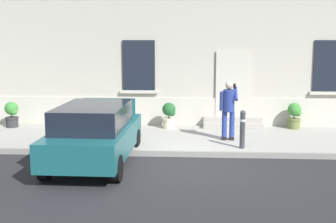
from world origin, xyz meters
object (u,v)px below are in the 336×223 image
Objects in this scene: person_on_phone at (229,106)px; planter_charcoal at (12,114)px; planter_terracotta at (91,114)px; planter_cream at (169,115)px; hatchback_car_teal at (95,133)px; bollard_near_person at (243,128)px; planter_olive at (294,115)px.

planter_charcoal is at bearing 166.30° from person_on_phone.
planter_terracotta is 2.65m from planter_cream.
hatchback_car_teal is 4.07m from planter_terracotta.
person_on_phone is (-0.31, 0.98, 0.44)m from bollard_near_person.
bollard_near_person is 0.60× the size of person_on_phone.
planter_cream is 1.00× the size of planter_olive.
planter_terracotta and planter_cream have the same top height.
hatchback_car_teal is at bearing -144.76° from planter_olive.
hatchback_car_teal is 4.75× the size of planter_charcoal.
hatchback_car_teal reaches higher than bollard_near_person.
hatchback_car_teal is at bearing -112.76° from planter_cream.
planter_charcoal is at bearing 134.58° from hatchback_car_teal.
person_on_phone reaches higher than planter_cream.
person_on_phone is 7.30m from planter_charcoal.
hatchback_car_teal is 2.34× the size of person_on_phone.
planter_terracotta is 6.79m from planter_olive.
planter_cream is at bearing 129.28° from bollard_near_person.
planter_olive is at bearing 37.08° from person_on_phone.
planter_cream is at bearing 1.12° from planter_charcoal.
bollard_near_person reaches higher than planter_charcoal.
person_on_phone reaches higher than bollard_near_person.
bollard_near_person is 1.22× the size of planter_charcoal.
bollard_near_person is (3.75, 1.23, -0.08)m from hatchback_car_teal.
bollard_near_person is at bearing 18.17° from hatchback_car_teal.
bollard_near_person is at bearing -125.25° from planter_olive.
person_on_phone is at bearing 107.61° from bollard_near_person.
planter_olive is (9.43, 0.32, 0.00)m from planter_charcoal.
planter_charcoal is (-3.68, 3.74, -0.18)m from hatchback_car_teal.
planter_charcoal is 9.44m from planter_olive.
planter_terracotta is at bearing 104.75° from hatchback_car_teal.
hatchback_car_teal is at bearing -75.25° from planter_terracotta.
planter_olive is (6.78, 0.13, 0.00)m from planter_terracotta.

